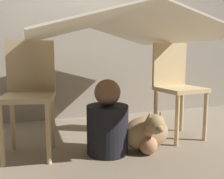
{
  "coord_description": "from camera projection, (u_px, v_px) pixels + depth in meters",
  "views": [
    {
      "loc": [
        -0.66,
        -1.8,
        0.77
      ],
      "look_at": [
        0.0,
        0.12,
        0.48
      ],
      "focal_mm": 40.0,
      "sensor_mm": 36.0,
      "label": 1
    }
  ],
  "objects": [
    {
      "name": "wall_back",
      "position": [
        83.0,
        13.0,
        2.93
      ],
      "size": [
        7.0,
        0.05,
        2.5
      ],
      "color": "gray",
      "rests_on": "ground_plane"
    },
    {
      "name": "sheet_canopy",
      "position": [
        112.0,
        29.0,
        1.98
      ],
      "size": [
        1.32,
        1.52,
        0.19
      ],
      "color": "silver"
    },
    {
      "name": "dog",
      "position": [
        147.0,
        132.0,
        1.99
      ],
      "size": [
        0.39,
        0.37,
        0.35
      ],
      "color": "#9E7F56",
      "rests_on": "ground_plane"
    },
    {
      "name": "plush_toy",
      "position": [
        148.0,
        142.0,
        1.92
      ],
      "size": [
        0.15,
        0.15,
        0.23
      ],
      "color": "tan",
      "rests_on": "ground_plane"
    },
    {
      "name": "chair_right",
      "position": [
        176.0,
        84.0,
        2.31
      ],
      "size": [
        0.41,
        0.41,
        0.88
      ],
      "rotation": [
        0.0,
        0.0,
        0.1
      ],
      "color": "#D1B27F",
      "rests_on": "ground_plane"
    },
    {
      "name": "chair_left",
      "position": [
        29.0,
        91.0,
        1.9
      ],
      "size": [
        0.43,
        0.43,
        0.88
      ],
      "rotation": [
        0.0,
        0.0,
        -0.19
      ],
      "color": "#D1B27F",
      "rests_on": "ground_plane"
    },
    {
      "name": "ground_plane",
      "position": [
        117.0,
        151.0,
        2.0
      ],
      "size": [
        8.8,
        8.8,
        0.0
      ],
      "primitive_type": "plane",
      "color": "gray"
    },
    {
      "name": "person_front",
      "position": [
        108.0,
        123.0,
        1.93
      ],
      "size": [
        0.32,
        0.32,
        0.58
      ],
      "color": "black",
      "rests_on": "ground_plane"
    }
  ]
}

